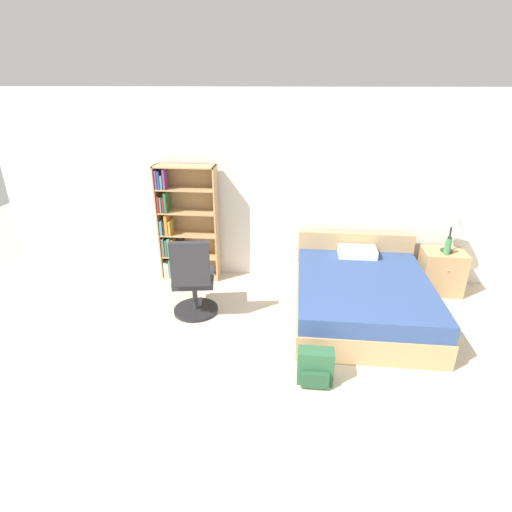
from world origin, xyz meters
The scene contains 9 objects.
ground_plane centered at (0.00, 0.00, 0.00)m, with size 14.00×14.00×0.00m, color beige.
wall_back centered at (0.00, 3.23, 1.30)m, with size 9.00×0.06×2.60m.
bookshelf centered at (-1.83, 3.02, 0.76)m, with size 0.83×0.27×1.64m.
bed centered at (0.62, 2.21, 0.26)m, with size 1.58×1.92×0.75m.
office_chair centered at (-1.41, 1.96, 0.47)m, with size 0.55×0.63×1.05m.
nightstand centered at (1.77, 2.91, 0.30)m, with size 0.54×0.44×0.60m.
table_lamp centered at (1.79, 2.92, 1.04)m, with size 0.25×0.25×0.56m.
water_bottle centered at (1.75, 2.81, 0.72)m, with size 0.08×0.08×0.25m.
backpack_green centered at (0.02, 0.91, 0.17)m, with size 0.34×0.22×0.36m.
Camera 1 is at (-0.23, -2.18, 2.68)m, focal length 28.00 mm.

